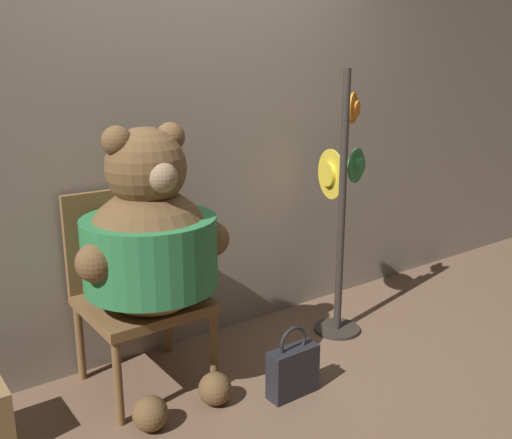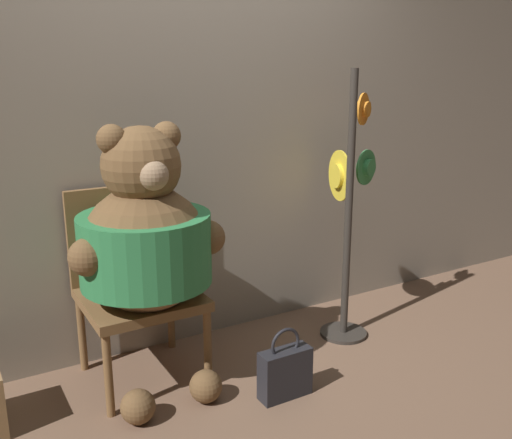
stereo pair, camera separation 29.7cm
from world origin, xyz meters
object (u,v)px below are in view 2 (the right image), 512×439
Objects in this scene: teddy_bear at (146,241)px; chair at (134,278)px; hat_display_rack at (349,208)px; handbag_on_ground at (285,372)px.

chair is at bearing 93.80° from teddy_bear.
chair is 0.73× the size of teddy_bear.
hat_display_rack is 4.28× the size of handbag_on_ground.
hat_display_rack reaches higher than handbag_on_ground.
teddy_bear is 0.93m from handbag_on_ground.
teddy_bear is at bearing -179.77° from hat_display_rack.
teddy_bear reaches higher than handbag_on_ground.
chair is 2.67× the size of handbag_on_ground.
hat_display_rack is at bearing -8.09° from chair.
teddy_bear is at bearing -86.20° from chair.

